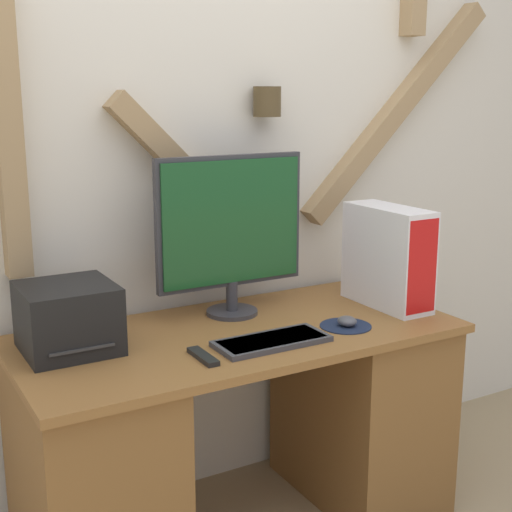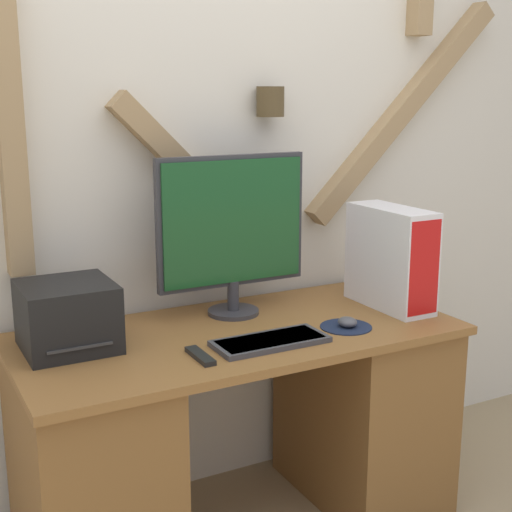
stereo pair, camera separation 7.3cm
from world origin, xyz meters
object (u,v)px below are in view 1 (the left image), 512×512
(monitor, at_px, (231,227))
(computer_tower, at_px, (388,257))
(printer, at_px, (68,318))
(mouse, at_px, (347,321))
(keyboard, at_px, (272,341))
(remote_control, at_px, (203,356))

(monitor, xyz_separation_m, computer_tower, (0.57, -0.20, -0.14))
(printer, bearing_deg, monitor, 7.27)
(mouse, bearing_deg, printer, 164.27)
(computer_tower, bearing_deg, monitor, 160.69)
(computer_tower, distance_m, printer, 1.21)
(monitor, relative_size, keyboard, 1.55)
(computer_tower, xyz_separation_m, printer, (-1.20, 0.12, -0.09))
(printer, distance_m, remote_control, 0.45)
(monitor, xyz_separation_m, remote_control, (-0.29, -0.36, -0.32))
(monitor, bearing_deg, computer_tower, -19.31)
(keyboard, bearing_deg, printer, 155.22)
(computer_tower, relative_size, printer, 1.30)
(keyboard, xyz_separation_m, computer_tower, (0.61, 0.15, 0.18))
(computer_tower, distance_m, remote_control, 0.90)
(monitor, relative_size, printer, 1.98)
(keyboard, xyz_separation_m, printer, (-0.59, 0.27, 0.10))
(printer, height_order, remote_control, printer)
(mouse, distance_m, printer, 0.95)
(keyboard, relative_size, remote_control, 2.39)
(printer, bearing_deg, remote_control, -40.06)
(keyboard, bearing_deg, remote_control, -177.78)
(monitor, height_order, mouse, monitor)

